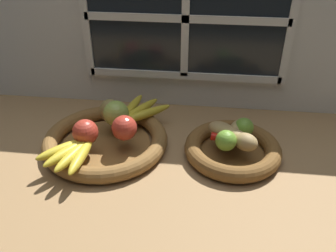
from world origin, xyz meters
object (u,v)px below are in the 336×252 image
Objects in this scene: potato_oblong at (222,130)px; chili_pepper at (231,141)px; pear_brown at (110,111)px; banana_bunch_back at (138,111)px; banana_bunch_front at (73,152)px; apple_red_front at (85,132)px; potato_back at (240,128)px; fruit_bowl_right at (232,149)px; fruit_bowl_left at (106,141)px; lime_far at (244,127)px; potato_large at (234,136)px; potato_small at (246,142)px; apple_red_right at (124,128)px; apple_green_back at (116,113)px; lime_near at (226,140)px.

potato_oblong is 4.53cm from chili_pepper.
banana_bunch_back is (7.39, 4.57, -2.35)cm from pear_brown.
banana_bunch_front is at bearing -119.37° from banana_bunch_back.
potato_oblong is at bearing 11.46° from apple_red_front.
apple_red_front is 1.00× the size of potato_back.
fruit_bowl_right is 3.87× the size of potato_back.
fruit_bowl_left is 14.23cm from banana_bunch_back.
potato_large is at bearing -127.87° from lime_far.
fruit_bowl_right is 2.48× the size of chili_pepper.
potato_small is at bearing -13.45° from chili_pepper.
fruit_bowl_left is 4.95× the size of pear_brown.
potato_large is 4.60cm from lime_far.
potato_oblong is (27.20, 4.33, -1.44)cm from apple_red_right.
banana_bunch_front is at bearing -115.33° from fruit_bowl_left.
chili_pepper is (29.69, 0.66, -2.39)cm from apple_red_right.
apple_green_back is at bearing 171.23° from potato_large.
chili_pepper is at bearing 1.28° from apple_red_right.
chili_pepper is (-0.84, -1.08, -0.87)cm from potato_large.
banana_bunch_back is (11.30, 16.48, -2.22)cm from apple_red_front.
potato_small reaches higher than chili_pepper.
chili_pepper is at bearing 153.66° from potato_small.
fruit_bowl_left is 8.59cm from apple_green_back.
lime_far is at bearing -27.26° from potato_back.
apple_red_right is at bearing -53.99° from pear_brown.
apple_red_right is at bearing 176.26° from lime_near.
banana_bunch_front is 2.15× the size of potato_large.
apple_green_back reaches higher than banana_bunch_front.
banana_bunch_back reaches higher than fruit_bowl_left.
apple_green_back is at bearing 59.50° from apple_red_front.
apple_green_back is at bearing 167.55° from potato_small.
potato_back is 5.90cm from chili_pepper.
apple_red_front is (-40.72, -5.00, 6.02)cm from fruit_bowl_right.
potato_large is at bearing 65.13° from chili_pepper.
potato_small reaches higher than banana_bunch_back.
potato_oblong is 4.21cm from potato_large.
lime_near reaches higher than potato_oblong.
banana_bunch_front is (-7.71, -16.81, -2.41)cm from apple_green_back.
pear_brown is at bearing 169.37° from fruit_bowl_right.
potato_oblong is 1.47× the size of lime_near.
lime_far is (5.17, 7.16, -0.06)cm from lime_near.
apple_green_back reaches higher than lime_near.
pear_brown reaches higher than potato_oblong.
potato_small reaches higher than potato_oblong.
potato_back is (38.76, 4.06, 4.77)cm from fruit_bowl_left.
potato_back is 0.84× the size of potato_oblong.
fruit_bowl_left is at bearing 174.08° from lime_near.
fruit_bowl_right is at bearing 56.31° from lime_near.
banana_bunch_back is (-29.42, 11.49, 3.79)cm from fruit_bowl_right.
chili_pepper is (-0.84, -1.08, 3.67)cm from fruit_bowl_right.
potato_back is 5.38cm from potato_oblong.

